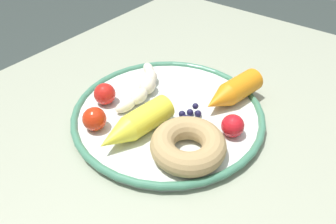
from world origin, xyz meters
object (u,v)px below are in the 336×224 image
(banana, at_px, (144,86))
(donut, at_px, (188,145))
(dining_table, at_px, (173,170))
(blueberry_pile, at_px, (188,117))
(tomato_far, at_px, (105,94))
(carrot_yellow, at_px, (135,125))
(plate, at_px, (168,113))
(tomato_mid, at_px, (233,126))
(tomato_near, at_px, (94,119))
(carrot_orange, at_px, (232,92))

(banana, xyz_separation_m, donut, (-0.08, -0.15, 0.01))
(donut, bearing_deg, dining_table, 54.55)
(blueberry_pile, relative_size, tomato_far, 1.65)
(carrot_yellow, height_order, donut, carrot_yellow)
(dining_table, bearing_deg, banana, 67.67)
(tomato_far, bearing_deg, blueberry_pile, -71.40)
(plate, distance_m, carrot_yellow, 0.08)
(plate, xyz_separation_m, tomato_mid, (0.02, -0.11, 0.02))
(tomato_mid, bearing_deg, plate, 98.37)
(tomato_near, height_order, tomato_far, same)
(tomato_far, bearing_deg, plate, -66.00)
(dining_table, height_order, tomato_mid, tomato_mid)
(dining_table, height_order, carrot_yellow, carrot_yellow)
(dining_table, distance_m, blueberry_pile, 0.12)
(donut, xyz_separation_m, blueberry_pile, (0.06, 0.04, -0.01))
(blueberry_pile, bearing_deg, donut, -145.79)
(carrot_yellow, bearing_deg, tomato_mid, -52.03)
(blueberry_pile, distance_m, tomato_mid, 0.07)
(plate, distance_m, tomato_far, 0.11)
(tomato_mid, bearing_deg, carrot_yellow, 127.97)
(dining_table, xyz_separation_m, tomato_near, (-0.08, 0.09, 0.13))
(carrot_yellow, height_order, tomato_far, carrot_yellow)
(dining_table, bearing_deg, tomato_mid, -67.49)
(banana, relative_size, tomato_far, 4.08)
(plate, height_order, tomato_near, tomato_near)
(tomato_near, bearing_deg, tomato_mid, -56.48)
(dining_table, relative_size, tomato_far, 27.68)
(blueberry_pile, bearing_deg, banana, 80.78)
(banana, bearing_deg, dining_table, -112.33)
(plate, distance_m, banana, 0.08)
(banana, xyz_separation_m, blueberry_pile, (-0.02, -0.11, -0.01))
(donut, bearing_deg, tomato_mid, -21.74)
(donut, xyz_separation_m, tomato_mid, (0.08, -0.03, 0.00))
(carrot_orange, relative_size, donut, 1.17)
(banana, height_order, tomato_near, tomato_near)
(blueberry_pile, height_order, tomato_near, tomato_near)
(plate, relative_size, tomato_near, 8.59)
(carrot_orange, bearing_deg, tomato_near, 144.62)
(blueberry_pile, bearing_deg, plate, 93.34)
(carrot_orange, bearing_deg, tomato_far, 128.26)
(dining_table, height_order, donut, donut)
(blueberry_pile, distance_m, tomato_far, 0.15)
(blueberry_pile, bearing_deg, tomato_mid, -78.89)
(tomato_far, bearing_deg, donut, -94.25)
(carrot_yellow, bearing_deg, tomato_far, 73.03)
(plate, relative_size, blueberry_pile, 5.24)
(plate, bearing_deg, dining_table, -126.92)
(donut, distance_m, tomato_far, 0.19)
(banana, distance_m, tomato_near, 0.12)
(dining_table, distance_m, carrot_yellow, 0.15)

